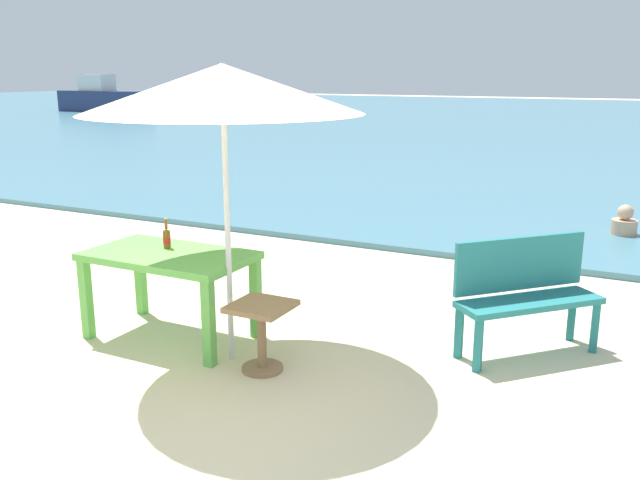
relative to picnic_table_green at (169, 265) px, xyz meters
The scene contains 9 objects.
ground_plane 2.07m from the picnic_table_green, 48.28° to the right, with size 120.00×120.00×0.00m, color beige.
sea_water 28.57m from the picnic_table_green, 87.38° to the left, with size 120.00×50.00×0.08m, color teal.
picnic_table_green is the anchor object (origin of this frame).
beer_bottle_amber 0.25m from the picnic_table_green, 133.35° to the left, with size 0.07×0.07×0.26m.
patio_umbrella 1.63m from the picnic_table_green, 11.24° to the right, with size 2.10×2.10×2.30m.
side_table_wood 1.11m from the picnic_table_green, 11.97° to the right, with size 0.44×0.44×0.54m.
bench_teal_center 2.95m from the picnic_table_green, 20.77° to the left, with size 1.09×1.12×0.95m.
swimmer_person 6.46m from the picnic_table_green, 59.60° to the left, with size 0.34×0.34×0.41m.
boat_cargo_ship 33.82m from the picnic_table_green, 135.08° to the left, with size 5.51×1.50×2.00m.
Camera 1 is at (2.32, -2.86, 2.24)m, focal length 37.94 mm.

